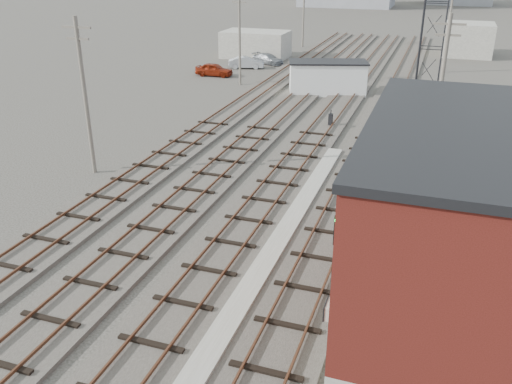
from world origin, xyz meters
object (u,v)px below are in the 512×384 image
at_px(signal_mast, 336,255).
at_px(site_trailer, 327,77).
at_px(car_silver, 246,63).
at_px(car_grey, 268,59).
at_px(car_red, 214,70).
at_px(switch_stand, 330,120).

xyz_separation_m(signal_mast, site_trailer, (-7.21, 32.69, -0.68)).
distance_m(site_trailer, car_silver, 14.37).
xyz_separation_m(signal_mast, car_grey, (-16.87, 44.93, -1.60)).
height_order(site_trailer, car_grey, site_trailer).
relative_size(car_red, car_silver, 1.01).
bearing_deg(car_grey, signal_mast, -136.78).
bearing_deg(car_red, car_silver, -21.28).
height_order(car_silver, car_grey, car_silver).
distance_m(signal_mast, car_silver, 45.55).
relative_size(signal_mast, site_trailer, 0.49).
relative_size(signal_mast, car_red, 0.95).
height_order(signal_mast, car_grey, signal_mast).
relative_size(switch_stand, site_trailer, 0.16).
relative_size(switch_stand, car_grey, 0.31).
bearing_deg(switch_stand, site_trailer, 107.60).
xyz_separation_m(switch_stand, car_silver, (-13.73, 19.40, 0.06)).
bearing_deg(signal_mast, car_silver, 113.89).
xyz_separation_m(car_red, car_grey, (3.38, 8.34, -0.09)).
bearing_deg(car_silver, car_grey, -41.41).
distance_m(site_trailer, car_grey, 15.62).
xyz_separation_m(signal_mast, car_red, (-20.25, 36.59, -1.51)).
relative_size(signal_mast, car_grey, 0.93).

